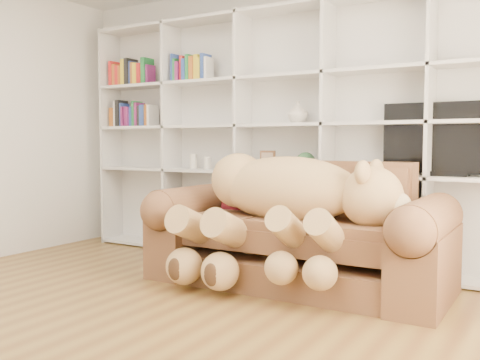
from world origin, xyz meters
The scene contains 13 objects.
floor centered at (0.00, 0.00, 0.00)m, with size 5.00×5.00×0.00m, color brown.
wall_back centered at (0.00, 2.50, 1.35)m, with size 5.00×0.02×2.70m, color white.
bookshelf centered at (-0.24, 2.36, 1.31)m, with size 4.43×0.35×2.40m.
sofa centered at (0.45, 1.65, 0.37)m, with size 2.33×1.01×0.98m.
teddy_bear centered at (0.42, 1.45, 0.68)m, with size 1.72×0.95×1.00m.
throw_pillow centered at (-0.13, 1.81, 0.69)m, with size 0.38×0.12×0.38m, color #530F0E.
tv centered at (1.45, 2.35, 1.16)m, with size 1.01×0.18×0.60m.
picture_frame centered at (-0.17, 2.30, 0.97)m, with size 0.15×0.03×0.18m, color #55341D.
green_vase centered at (0.22, 2.30, 0.96)m, with size 0.18×0.18×0.18m, color #316039.
figurine_tall centered at (-1.05, 2.30, 0.94)m, with size 0.08×0.08×0.15m, color silver.
figurine_short centered at (-0.87, 2.30, 0.93)m, with size 0.07×0.07×0.13m, color silver.
snow_globe centered at (-0.57, 2.30, 0.93)m, with size 0.12×0.12×0.12m, color silver.
shelf_vase centered at (0.14, 2.30, 1.41)m, with size 0.19×0.19×0.20m, color beige.
Camera 1 is at (2.24, -2.21, 1.13)m, focal length 40.00 mm.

